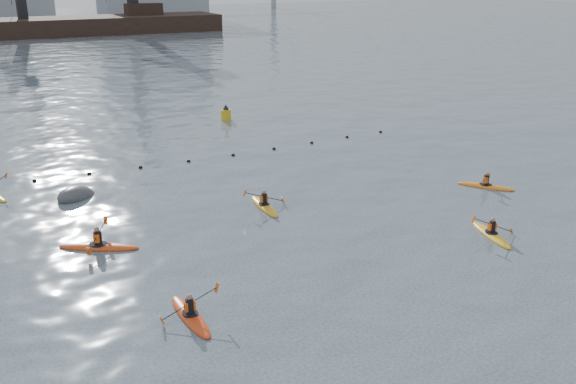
% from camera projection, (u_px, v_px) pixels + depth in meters
% --- Properties ---
extents(ground, '(400.00, 400.00, 0.00)m').
position_uv_depth(ground, '(390.00, 352.00, 19.12)').
color(ground, '#35444E').
rests_on(ground, ground).
extents(float_line, '(33.24, 0.73, 0.24)m').
position_uv_depth(float_line, '(164.00, 164.00, 37.66)').
color(float_line, black).
rests_on(float_line, ground).
extents(barge_pier, '(72.00, 19.30, 29.50)m').
position_uv_depth(barge_pier, '(23.00, 26.00, 109.98)').
color(barge_pier, black).
rests_on(barge_pier, ground).
extents(kayaker_0, '(2.21, 3.23, 1.17)m').
position_uv_depth(kayaker_0, '(190.00, 315.00, 20.97)').
color(kayaker_0, red).
rests_on(kayaker_0, ground).
extents(kayaker_1, '(2.12, 3.17, 1.21)m').
position_uv_depth(kayaker_1, '(491.00, 234.00, 27.45)').
color(kayaker_1, yellow).
rests_on(kayaker_1, ground).
extents(kayaker_2, '(3.40, 2.41, 1.16)m').
position_uv_depth(kayaker_2, '(99.00, 246.00, 26.22)').
color(kayaker_2, '#C44012').
rests_on(kayaker_2, ground).
extents(kayaker_3, '(2.22, 3.26, 1.19)m').
position_uv_depth(kayaker_3, '(264.00, 205.00, 30.79)').
color(kayaker_3, gold).
rests_on(kayaker_3, ground).
extents(kayaker_4, '(2.36, 2.83, 0.99)m').
position_uv_depth(kayaker_4, '(486.00, 186.00, 33.61)').
color(kayaker_4, orange).
rests_on(kayaker_4, ground).
extents(mooring_buoy, '(2.92, 2.73, 1.67)m').
position_uv_depth(mooring_buoy, '(77.00, 197.00, 32.20)').
color(mooring_buoy, '#424548').
rests_on(mooring_buoy, ground).
extents(nav_buoy, '(0.79, 0.79, 1.43)m').
position_uv_depth(nav_buoy, '(226.00, 115.00, 48.68)').
color(nav_buoy, gold).
rests_on(nav_buoy, ground).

